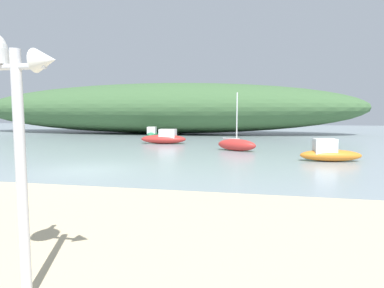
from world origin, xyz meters
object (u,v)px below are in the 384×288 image
Objects in this scene: motorboat_inner_mooring at (329,153)px; sailboat_far_right at (237,145)px; mast_structure at (0,82)px; motorboat_outer_mooring at (164,138)px; motorboat_far_left at (152,133)px.

sailboat_far_right is at bearing 142.90° from motorboat_inner_mooring.
mast_structure reaches higher than motorboat_inner_mooring.
mast_structure is 22.46m from motorboat_outer_mooring.
sailboat_far_right is (9.32, -10.52, -0.00)m from motorboat_far_left.
motorboat_outer_mooring reaches higher than motorboat_inner_mooring.
mast_structure is at bearing -94.76° from sailboat_far_right.
mast_structure is 18.12m from sailboat_far_right.
motorboat_inner_mooring is 0.83× the size of sailboat_far_right.
motorboat_far_left is 20.15m from motorboat_inner_mooring.
motorboat_outer_mooring is (3.24, -6.55, 0.05)m from motorboat_far_left.
motorboat_inner_mooring reaches higher than motorboat_far_left.
motorboat_inner_mooring is (14.25, -14.25, 0.01)m from motorboat_far_left.
mast_structure reaches higher than motorboat_outer_mooring.
motorboat_far_left is at bearing 131.55° from sailboat_far_right.
mast_structure is at bearing -74.59° from motorboat_far_left.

